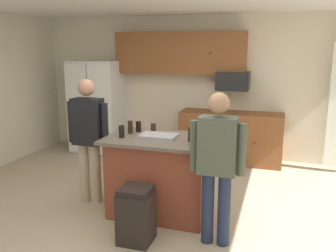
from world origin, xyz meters
TOP-DOWN VIEW (x-y plane):
  - floor at (0.00, 0.00)m, footprint 7.04×7.04m
  - back_wall at (0.00, 2.80)m, footprint 6.40×0.10m
  - cabinet_run_upper at (-0.40, 2.60)m, footprint 2.40×0.38m
  - cabinet_run_lower at (0.60, 2.48)m, footprint 1.80×0.63m
  - refrigerator at (-2.00, 2.38)m, footprint 0.94×0.76m
  - microwave_over_range at (0.60, 2.50)m, footprint 0.56×0.40m
  - kitchen_island at (0.08, 0.11)m, footprint 1.31×0.88m
  - person_elder_center at (0.85, -0.40)m, footprint 0.57×0.22m
  - person_host_foreground at (-0.93, 0.16)m, footprint 0.57×0.22m
  - glass_pilsner at (-0.08, 0.29)m, footprint 0.06×0.06m
  - mug_ceramic_white at (0.53, -0.06)m, footprint 0.12×0.08m
  - glass_short_whisky at (-0.37, -0.03)m, footprint 0.07×0.07m
  - tumbler_amber at (-0.35, 0.19)m, footprint 0.06×0.06m
  - glass_stout_tall at (-0.29, 0.31)m, footprint 0.07×0.07m
  - glass_dark_ale at (0.46, 0.05)m, footprint 0.07×0.07m
  - serving_tray at (0.06, 0.08)m, footprint 0.44×0.30m
  - trash_bin at (0.05, -0.61)m, footprint 0.34×0.34m

SIDE VIEW (x-z plane):
  - floor at x=0.00m, z-range 0.00..0.00m
  - trash_bin at x=0.05m, z-range 0.00..0.61m
  - cabinet_run_lower at x=0.60m, z-range 0.00..0.90m
  - kitchen_island at x=0.08m, z-range 0.01..0.98m
  - refrigerator at x=-2.00m, z-range 0.00..1.78m
  - person_elder_center at x=0.85m, z-range 0.12..1.72m
  - person_host_foreground at x=-0.93m, z-range 0.12..1.76m
  - serving_tray at x=0.06m, z-range 0.97..1.01m
  - mug_ceramic_white at x=0.53m, z-range 0.97..1.07m
  - glass_pilsner at x=-0.08m, z-range 0.97..1.09m
  - glass_stout_tall at x=-0.29m, z-range 0.97..1.10m
  - glass_short_whisky at x=-0.37m, z-range 0.97..1.12m
  - glass_dark_ale at x=0.46m, z-range 0.97..1.13m
  - tumbler_amber at x=-0.35m, z-range 0.97..1.13m
  - back_wall at x=0.00m, z-range 0.00..2.60m
  - microwave_over_range at x=0.60m, z-range 1.29..1.61m
  - cabinet_run_upper at x=-0.40m, z-range 1.55..2.30m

